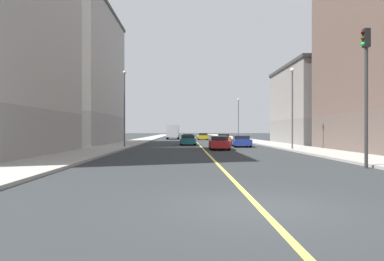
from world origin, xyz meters
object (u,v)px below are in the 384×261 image
at_px(car_blue, 241,141).
at_px(car_orange, 224,138).
at_px(car_teal, 188,140).
at_px(street_lamp_left_near, 292,100).
at_px(building_right_midblock, 78,76).
at_px(building_left_mid, 316,105).
at_px(street_lamp_right_near, 124,101).
at_px(street_lamp_left_far, 238,115).
at_px(car_yellow, 203,136).
at_px(box_truck, 173,132).
at_px(traffic_light_left_near, 366,79).
at_px(car_maroon, 188,138).
at_px(car_red, 219,143).

bearing_deg(car_blue, car_orange, 90.45).
bearing_deg(car_teal, street_lamp_left_near, -50.58).
height_order(building_right_midblock, car_teal, building_right_midblock).
bearing_deg(building_left_mid, car_blue, -146.44).
bearing_deg(street_lamp_right_near, street_lamp_left_far, 59.51).
bearing_deg(building_right_midblock, car_teal, -8.60).
bearing_deg(street_lamp_left_near, car_teal, 129.42).
relative_size(car_yellow, car_blue, 1.00).
bearing_deg(street_lamp_right_near, building_right_midblock, 129.73).
bearing_deg(car_blue, box_truck, 105.00).
relative_size(car_orange, car_blue, 1.04).
xyz_separation_m(street_lamp_left_far, car_orange, (-3.72, -8.89, -4.03)).
bearing_deg(car_orange, building_right_midblock, -155.20).
relative_size(street_lamp_right_near, car_yellow, 1.84).
distance_m(traffic_light_left_near, car_yellow, 49.37).
height_order(street_lamp_left_near, car_orange, street_lamp_left_near).
bearing_deg(box_truck, car_yellow, -37.52).
xyz_separation_m(street_lamp_left_far, car_maroon, (-9.27, -7.78, -4.03)).
bearing_deg(car_yellow, car_red, -90.21).
bearing_deg(street_lamp_left_near, street_lamp_left_far, 90.00).
bearing_deg(street_lamp_left_near, car_orange, 99.28).
bearing_deg(building_left_mid, street_lamp_left_far, 113.19).
bearing_deg(building_right_midblock, street_lamp_left_far, 37.48).
bearing_deg(street_lamp_right_near, car_yellow, 72.14).
bearing_deg(car_red, traffic_light_left_near, -71.38).
relative_size(street_lamp_right_near, box_truck, 1.08).
distance_m(car_orange, box_truck, 18.12).
height_order(car_blue, box_truck, box_truck).
relative_size(street_lamp_left_near, car_orange, 1.65).
height_order(street_lamp_left_far, car_yellow, street_lamp_left_far).
bearing_deg(box_truck, street_lamp_left_near, -72.51).
distance_m(traffic_light_left_near, car_orange, 37.70).
bearing_deg(street_lamp_left_near, street_lamp_right_near, 164.30).
bearing_deg(car_orange, box_truck, 117.97).
distance_m(building_left_mid, car_yellow, 25.02).
bearing_deg(traffic_light_left_near, car_orange, 94.13).
height_order(building_right_midblock, street_lamp_left_near, building_right_midblock).
height_order(street_lamp_right_near, car_yellow, street_lamp_right_near).
height_order(car_yellow, car_blue, car_yellow).
height_order(street_lamp_left_near, box_truck, street_lamp_left_near).
xyz_separation_m(car_teal, car_red, (2.90, -9.82, 0.03)).
height_order(street_lamp_left_near, car_maroon, street_lamp_left_near).
xyz_separation_m(car_yellow, car_blue, (2.80, -27.67, -0.02)).
relative_size(building_left_mid, car_red, 3.32).
xyz_separation_m(street_lamp_left_near, car_red, (-6.51, 1.64, -3.93)).
bearing_deg(car_orange, car_yellow, 103.06).
xyz_separation_m(traffic_light_left_near, car_orange, (-2.70, 37.42, -3.70)).
relative_size(building_right_midblock, street_lamp_left_far, 2.64).
relative_size(building_left_mid, traffic_light_left_near, 2.27).
bearing_deg(street_lamp_left_far, street_lamp_left_near, -90.00).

